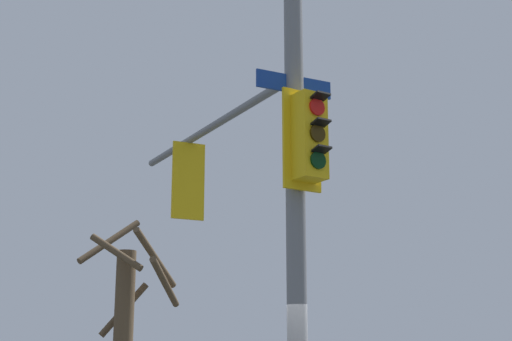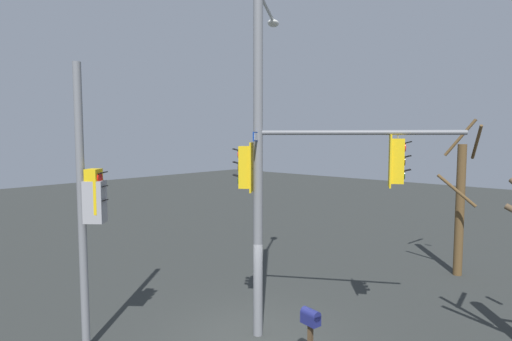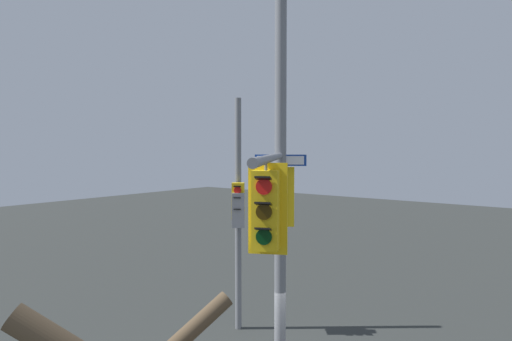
% 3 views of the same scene
% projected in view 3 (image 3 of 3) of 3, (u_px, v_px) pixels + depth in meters
% --- Properties ---
extents(main_signal_pole_assembly, '(6.09, 3.21, 9.51)m').
position_uv_depth(main_signal_pole_assembly, '(286.00, 175.00, 9.15)').
color(main_signal_pole_assembly, slate).
rests_on(main_signal_pole_assembly, ground).
extents(secondary_pole_assembly, '(0.67, 0.60, 7.11)m').
position_uv_depth(secondary_pole_assembly, '(238.00, 210.00, 13.94)').
color(secondary_pole_assembly, slate).
rests_on(secondary_pole_assembly, ground).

